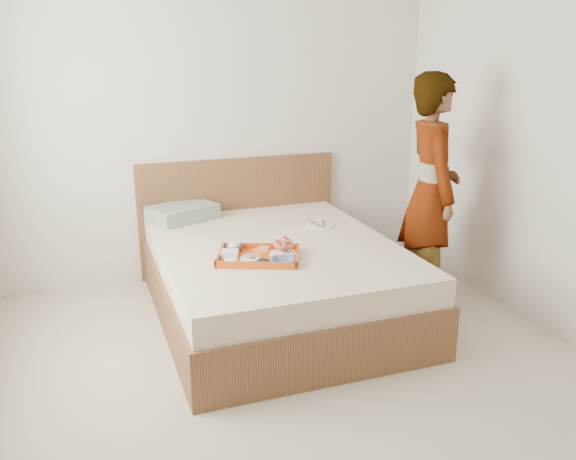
# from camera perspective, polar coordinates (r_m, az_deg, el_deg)

# --- Properties ---
(ground) EXTENTS (3.50, 4.00, 0.01)m
(ground) POSITION_cam_1_polar(r_m,az_deg,el_deg) (3.40, 2.59, -15.18)
(ground) COLOR #C0B6A2
(ground) RESTS_ON ground
(wall_back) EXTENTS (3.50, 0.01, 2.60)m
(wall_back) POSITION_cam_1_polar(r_m,az_deg,el_deg) (4.80, -6.48, 10.94)
(wall_back) COLOR silver
(wall_back) RESTS_ON ground
(bed) EXTENTS (1.65, 2.00, 0.53)m
(bed) POSITION_cam_1_polar(r_m,az_deg,el_deg) (4.15, -1.12, -4.77)
(bed) COLOR brown
(bed) RESTS_ON ground
(headboard) EXTENTS (1.65, 0.06, 0.95)m
(headboard) POSITION_cam_1_polar(r_m,az_deg,el_deg) (4.96, -4.76, 1.46)
(headboard) COLOR brown
(headboard) RESTS_ON ground
(pillow) EXTENTS (0.57, 0.49, 0.12)m
(pillow) POSITION_cam_1_polar(r_m,az_deg,el_deg) (4.66, -10.10, 1.67)
(pillow) COLOR #98AB99
(pillow) RESTS_ON bed
(tray) EXTENTS (0.61, 0.54, 0.05)m
(tray) POSITION_cam_1_polar(r_m,az_deg,el_deg) (3.75, -2.86, -2.49)
(tray) COLOR #CB5C1A
(tray) RESTS_ON bed
(prawn_plate) EXTENTS (0.23, 0.23, 0.01)m
(prawn_plate) POSITION_cam_1_polar(r_m,az_deg,el_deg) (3.80, -0.49, -2.29)
(prawn_plate) COLOR white
(prawn_plate) RESTS_ON tray
(navy_bowl_big) EXTENTS (0.19, 0.19, 0.04)m
(navy_bowl_big) POSITION_cam_1_polar(r_m,az_deg,el_deg) (3.63, -0.49, -3.02)
(navy_bowl_big) COLOR #1D284C
(navy_bowl_big) RESTS_ON tray
(sauce_dish) EXTENTS (0.10, 0.10, 0.03)m
(sauce_dish) POSITION_cam_1_polar(r_m,az_deg,el_deg) (3.62, -2.40, -3.14)
(sauce_dish) COLOR black
(sauce_dish) RESTS_ON tray
(meat_plate) EXTENTS (0.16, 0.16, 0.01)m
(meat_plate) POSITION_cam_1_polar(r_m,az_deg,el_deg) (3.73, -3.69, -2.73)
(meat_plate) COLOR white
(meat_plate) RESTS_ON tray
(bread_plate) EXTENTS (0.16, 0.16, 0.01)m
(bread_plate) POSITION_cam_1_polar(r_m,az_deg,el_deg) (3.86, -2.43, -1.98)
(bread_plate) COLOR orange
(bread_plate) RESTS_ON tray
(salad_bowl) EXTENTS (0.15, 0.15, 0.03)m
(salad_bowl) POSITION_cam_1_polar(r_m,az_deg,el_deg) (3.88, -5.22, -1.75)
(salad_bowl) COLOR #1D284C
(salad_bowl) RESTS_ON tray
(plastic_tub) EXTENTS (0.13, 0.12, 0.05)m
(plastic_tub) POSITION_cam_1_polar(r_m,az_deg,el_deg) (3.76, -5.62, -2.31)
(plastic_tub) COLOR silver
(plastic_tub) RESTS_ON tray
(cheese_round) EXTENTS (0.10, 0.10, 0.03)m
(cheese_round) POSITION_cam_1_polar(r_m,az_deg,el_deg) (3.66, -5.57, -3.05)
(cheese_round) COLOR white
(cheese_round) RESTS_ON tray
(dinner_plate) EXTENTS (0.26, 0.26, 0.01)m
(dinner_plate) POSITION_cam_1_polar(r_m,az_deg,el_deg) (4.46, 3.08, 0.51)
(dinner_plate) COLOR white
(dinner_plate) RESTS_ON bed
(person) EXTENTS (0.55, 0.69, 1.66)m
(person) POSITION_cam_1_polar(r_m,az_deg,el_deg) (4.33, 13.59, 3.58)
(person) COLOR silver
(person) RESTS_ON ground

